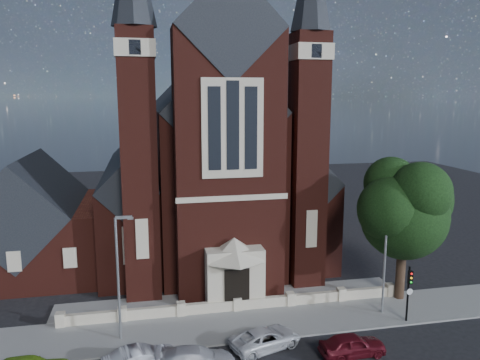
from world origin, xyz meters
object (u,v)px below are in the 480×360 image
object	(u,v)px
parish_hall	(31,227)
car_dark_red	(352,345)
church	(205,166)
street_tree	(408,211)
car_silver_b	(196,359)
traffic_signal	(409,287)
street_lamp_right	(386,252)
street_lamp_left	(119,271)
car_silver_a	(141,360)
car_white_suv	(266,338)

from	to	relation	value
parish_hall	car_dark_red	xyz separation A→B (m)	(21.57, -18.62, -3.33)
church	parish_hall	size ratio (longest dim) A/B	2.86
street_tree	car_silver_b	size ratio (longest dim) A/B	2.39
traffic_signal	church	bearing A→B (deg)	118.20
church	street_lamp_right	size ratio (longest dim) A/B	4.31
traffic_signal	street_lamp_left	bearing A→B (deg)	175.24
street_lamp_left	street_tree	bearing A→B (deg)	4.76
parish_hall	street_tree	xyz separation A→B (m)	(28.60, -12.29, 2.95)
car_silver_a	car_silver_b	bearing A→B (deg)	-113.44
street_tree	car_silver_a	size ratio (longest dim) A/B	2.53
street_tree	street_lamp_left	world-z (taller)	street_tree
street_lamp_right	traffic_signal	world-z (taller)	street_lamp_right
traffic_signal	car_white_suv	size ratio (longest dim) A/B	0.89
street_lamp_left	traffic_signal	bearing A→B (deg)	-4.76
traffic_signal	parish_hall	bearing A→B (deg)	150.02
traffic_signal	car_silver_a	distance (m)	17.95
street_lamp_left	car_silver_b	bearing A→B (deg)	-45.05
street_tree	traffic_signal	size ratio (longest dim) A/B	2.67
church	traffic_signal	size ratio (longest dim) A/B	8.72
street_lamp_right	car_dark_red	size ratio (longest dim) A/B	2.03
traffic_signal	car_white_suv	xyz separation A→B (m)	(-10.25, -1.17, -1.96)
street_tree	street_lamp_left	size ratio (longest dim) A/B	1.32
parish_hall	traffic_signal	xyz separation A→B (m)	(27.00, -15.57, -1.43)
church	car_silver_b	bearing A→B (deg)	-99.07
street_lamp_left	parish_hall	bearing A→B (deg)	120.02
car_white_suv	car_dark_red	xyz separation A→B (m)	(4.82, -1.88, 0.05)
car_silver_a	parish_hall	bearing A→B (deg)	13.50
traffic_signal	car_dark_red	bearing A→B (deg)	-150.69
church	street_tree	world-z (taller)	church
car_dark_red	traffic_signal	bearing A→B (deg)	-62.40
street_tree	car_silver_a	world-z (taller)	street_tree
parish_hall	traffic_signal	world-z (taller)	parish_hall
traffic_signal	car_white_suv	world-z (taller)	traffic_signal
street_lamp_left	car_white_suv	xyz separation A→B (m)	(8.66, -2.75, -3.97)
car_silver_b	car_dark_red	xyz separation A→B (m)	(9.27, -0.41, 0.03)
church	street_tree	xyz separation A→B (m)	(12.60, -17.23, -1.23)
car_silver_a	car_dark_red	bearing A→B (deg)	-108.34
car_silver_a	church	bearing A→B (deg)	-30.65
street_lamp_right	parish_hall	bearing A→B (deg)	151.78
church	car_dark_red	xyz separation A→B (m)	(5.57, -23.57, -7.51)
parish_hall	street_tree	size ratio (longest dim) A/B	1.14
parish_hall	car_dark_red	bearing A→B (deg)	-40.81
car_silver_b	car_white_suv	bearing A→B (deg)	-65.43
street_lamp_right	car_silver_b	size ratio (longest dim) A/B	1.81
parish_hall	car_silver_a	size ratio (longest dim) A/B	2.89
street_lamp_left	car_silver_b	world-z (taller)	street_lamp_left
street_lamp_right	car_silver_b	distance (m)	14.95
car_silver_a	street_tree	bearing A→B (deg)	-88.44
car_dark_red	car_white_suv	bearing A→B (deg)	67.02
church	car_white_suv	bearing A→B (deg)	-88.02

